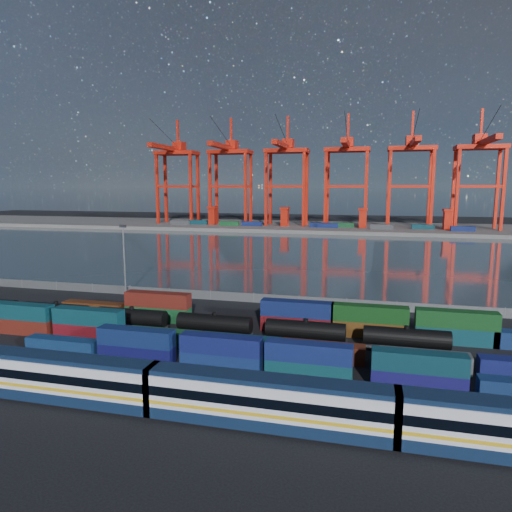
# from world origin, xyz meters

# --- Properties ---
(ground) EXTENTS (700.00, 700.00, 0.00)m
(ground) POSITION_xyz_m (0.00, 0.00, 0.00)
(ground) COLOR black
(ground) RESTS_ON ground
(harbor_water) EXTENTS (700.00, 700.00, 0.00)m
(harbor_water) POSITION_xyz_m (0.00, 105.00, 0.01)
(harbor_water) COLOR #2E3B42
(harbor_water) RESTS_ON ground
(far_quay) EXTENTS (700.00, 70.00, 2.00)m
(far_quay) POSITION_xyz_m (0.00, 210.00, 1.00)
(far_quay) COLOR #514F4C
(far_quay) RESTS_ON ground
(distant_mountains) EXTENTS (2470.00, 1100.00, 520.00)m
(distant_mountains) POSITION_xyz_m (63.02, 1600.00, 220.29)
(distant_mountains) COLOR #1E2630
(distant_mountains) RESTS_ON ground
(passenger_train) EXTENTS (78.80, 3.31, 5.68)m
(passenger_train) POSITION_xyz_m (14.38, -22.67, 2.85)
(passenger_train) COLOR silver
(passenger_train) RESTS_ON ground
(container_row_south) EXTENTS (138.31, 2.32, 4.94)m
(container_row_south) POSITION_xyz_m (1.79, -9.18, 2.16)
(container_row_south) COLOR #3D4042
(container_row_south) RESTS_ON ground
(container_row_mid) EXTENTS (128.40, 2.46, 5.24)m
(container_row_mid) POSITION_xyz_m (-5.29, -2.27, 1.75)
(container_row_mid) COLOR #37393C
(container_row_mid) RESTS_ON ground
(container_row_north) EXTENTS (116.58, 2.56, 5.46)m
(container_row_north) POSITION_xyz_m (27.67, 10.30, 2.42)
(container_row_north) COLOR #522710
(container_row_north) RESTS_ON ground
(tanker_string) EXTENTS (90.80, 2.86, 4.09)m
(tanker_string) POSITION_xyz_m (-8.62, 4.48, 2.05)
(tanker_string) COLOR black
(tanker_string) RESTS_ON ground
(waterfront_fence) EXTENTS (160.12, 0.12, 2.20)m
(waterfront_fence) POSITION_xyz_m (-0.00, 28.00, 1.00)
(waterfront_fence) COLOR #595B5E
(waterfront_fence) RESTS_ON ground
(yard_light_mast) EXTENTS (1.60, 0.40, 16.60)m
(yard_light_mast) POSITION_xyz_m (-30.00, 26.00, 9.30)
(yard_light_mast) COLOR slate
(yard_light_mast) RESTS_ON ground
(gantry_cranes) EXTENTS (200.51, 48.98, 66.33)m
(gantry_cranes) POSITION_xyz_m (-7.50, 203.24, 40.66)
(gantry_cranes) COLOR red
(gantry_cranes) RESTS_ON ground
(quay_containers) EXTENTS (172.58, 10.99, 2.60)m
(quay_containers) POSITION_xyz_m (-11.00, 195.46, 3.30)
(quay_containers) COLOR navy
(quay_containers) RESTS_ON far_quay
(straddle_carriers) EXTENTS (140.00, 7.00, 11.10)m
(straddle_carriers) POSITION_xyz_m (-2.50, 200.00, 7.82)
(straddle_carriers) COLOR red
(straddle_carriers) RESTS_ON far_quay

